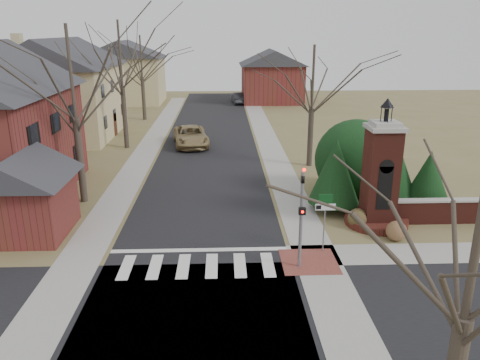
{
  "coord_description": "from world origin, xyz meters",
  "views": [
    {
      "loc": [
        1.12,
        -17.0,
        9.58
      ],
      "look_at": [
        2.0,
        6.0,
        2.15
      ],
      "focal_mm": 35.0,
      "sensor_mm": 36.0,
      "label": 1
    }
  ],
  "objects_px": {
    "sign_post": "(325,211)",
    "distant_car": "(239,98)",
    "traffic_signal_pole": "(302,210)",
    "brick_gate_monument": "(380,184)",
    "pickup_truck": "(191,136)"
  },
  "relations": [
    {
      "from": "traffic_signal_pole",
      "to": "pickup_truck",
      "type": "height_order",
      "value": "traffic_signal_pole"
    },
    {
      "from": "traffic_signal_pole",
      "to": "distant_car",
      "type": "distance_m",
      "value": 45.92
    },
    {
      "from": "brick_gate_monument",
      "to": "traffic_signal_pole",
      "type": "bearing_deg",
      "value": -136.76
    },
    {
      "from": "traffic_signal_pole",
      "to": "distant_car",
      "type": "relative_size",
      "value": 0.97
    },
    {
      "from": "brick_gate_monument",
      "to": "pickup_truck",
      "type": "bearing_deg",
      "value": 121.13
    },
    {
      "from": "sign_post",
      "to": "distant_car",
      "type": "xyz_separation_m",
      "value": [
        -2.19,
        44.46,
        -1.19
      ]
    },
    {
      "from": "pickup_truck",
      "to": "traffic_signal_pole",
      "type": "bearing_deg",
      "value": -83.26
    },
    {
      "from": "sign_post",
      "to": "distant_car",
      "type": "bearing_deg",
      "value": 92.82
    },
    {
      "from": "sign_post",
      "to": "brick_gate_monument",
      "type": "height_order",
      "value": "brick_gate_monument"
    },
    {
      "from": "traffic_signal_pole",
      "to": "pickup_truck",
      "type": "bearing_deg",
      "value": 105.03
    },
    {
      "from": "pickup_truck",
      "to": "distant_car",
      "type": "height_order",
      "value": "pickup_truck"
    },
    {
      "from": "sign_post",
      "to": "pickup_truck",
      "type": "distance_m",
      "value": 21.81
    },
    {
      "from": "pickup_truck",
      "to": "brick_gate_monument",
      "type": "bearing_deg",
      "value": -67.16
    },
    {
      "from": "brick_gate_monument",
      "to": "pickup_truck",
      "type": "xyz_separation_m",
      "value": [
        -10.6,
        17.55,
        -1.34
      ]
    },
    {
      "from": "distant_car",
      "to": "traffic_signal_pole",
      "type": "bearing_deg",
      "value": 84.89
    }
  ]
}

